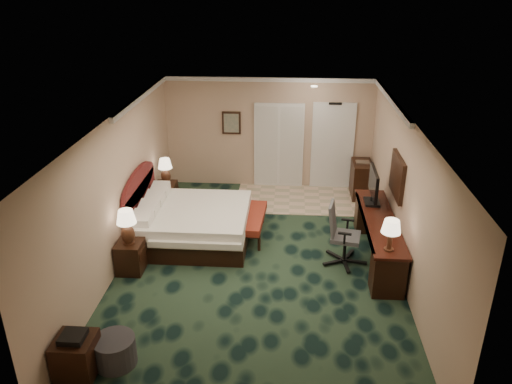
# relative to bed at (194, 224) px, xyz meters

# --- Properties ---
(floor) EXTENTS (5.00, 7.50, 0.00)m
(floor) POSITION_rel_bed_xyz_m (1.33, -0.81, -0.34)
(floor) COLOR black
(floor) RESTS_ON ground
(ceiling) EXTENTS (5.00, 7.50, 0.00)m
(ceiling) POSITION_rel_bed_xyz_m (1.33, -0.81, 2.36)
(ceiling) COLOR silver
(ceiling) RESTS_ON wall_back
(wall_back) EXTENTS (5.00, 0.00, 2.70)m
(wall_back) POSITION_rel_bed_xyz_m (1.33, 2.94, 1.01)
(wall_back) COLOR #CAAB8F
(wall_back) RESTS_ON ground
(wall_front) EXTENTS (5.00, 0.00, 2.70)m
(wall_front) POSITION_rel_bed_xyz_m (1.33, -4.56, 1.01)
(wall_front) COLOR #CAAB8F
(wall_front) RESTS_ON ground
(wall_left) EXTENTS (0.00, 7.50, 2.70)m
(wall_left) POSITION_rel_bed_xyz_m (-1.17, -0.81, 1.01)
(wall_left) COLOR #CAAB8F
(wall_left) RESTS_ON ground
(wall_right) EXTENTS (0.00, 7.50, 2.70)m
(wall_right) POSITION_rel_bed_xyz_m (3.83, -0.81, 1.01)
(wall_right) COLOR #CAAB8F
(wall_right) RESTS_ON ground
(crown_molding) EXTENTS (5.00, 7.50, 0.10)m
(crown_molding) POSITION_rel_bed_xyz_m (1.33, -0.81, 2.31)
(crown_molding) COLOR white
(crown_molding) RESTS_ON wall_back
(tile_patch) EXTENTS (3.20, 1.70, 0.01)m
(tile_patch) POSITION_rel_bed_xyz_m (2.23, 2.09, -0.33)
(tile_patch) COLOR tan
(tile_patch) RESTS_ON ground
(headboard) EXTENTS (0.12, 2.00, 1.40)m
(headboard) POSITION_rel_bed_xyz_m (-1.11, 0.19, 0.36)
(headboard) COLOR #4F161F
(headboard) RESTS_ON ground
(entry_door) EXTENTS (1.02, 0.06, 2.18)m
(entry_door) POSITION_rel_bed_xyz_m (2.88, 2.91, 0.71)
(entry_door) COLOR white
(entry_door) RESTS_ON ground
(closet_doors) EXTENTS (1.20, 0.06, 2.10)m
(closet_doors) POSITION_rel_bed_xyz_m (1.58, 2.90, 0.71)
(closet_doors) COLOR #BBBAB2
(closet_doors) RESTS_ON ground
(wall_art) EXTENTS (0.45, 0.06, 0.55)m
(wall_art) POSITION_rel_bed_xyz_m (0.43, 2.90, 1.26)
(wall_art) COLOR #556A62
(wall_art) RESTS_ON wall_back
(wall_mirror) EXTENTS (0.05, 0.95, 0.75)m
(wall_mirror) POSITION_rel_bed_xyz_m (3.79, -0.21, 1.21)
(wall_mirror) COLOR white
(wall_mirror) RESTS_ON wall_right
(bed) EXTENTS (2.14, 1.98, 0.68)m
(bed) POSITION_rel_bed_xyz_m (0.00, 0.00, 0.00)
(bed) COLOR white
(bed) RESTS_ON ground
(nightstand_near) EXTENTS (0.46, 0.52, 0.57)m
(nightstand_near) POSITION_rel_bed_xyz_m (-0.92, -1.20, -0.05)
(nightstand_near) COLOR black
(nightstand_near) RESTS_ON ground
(nightstand_far) EXTENTS (0.46, 0.53, 0.57)m
(nightstand_far) POSITION_rel_bed_xyz_m (-0.92, 1.46, -0.05)
(nightstand_far) COLOR black
(nightstand_far) RESTS_ON ground
(lamp_near) EXTENTS (0.37, 0.37, 0.64)m
(lamp_near) POSITION_rel_bed_xyz_m (-0.91, -1.24, 0.55)
(lamp_near) COLOR black
(lamp_near) RESTS_ON nightstand_near
(lamp_far) EXTENTS (0.36, 0.36, 0.58)m
(lamp_far) POSITION_rel_bed_xyz_m (-0.90, 1.50, 0.53)
(lamp_far) COLOR black
(lamp_far) RESTS_ON nightstand_far
(bed_bench) EXTENTS (0.56, 1.41, 0.47)m
(bed_bench) POSITION_rel_bed_xyz_m (1.12, 0.25, -0.10)
(bed_bench) COLOR maroon
(bed_bench) RESTS_ON ground
(ottoman) EXTENTS (0.58, 0.58, 0.41)m
(ottoman) POSITION_rel_bed_xyz_m (-0.44, -3.51, -0.14)
(ottoman) COLOR #333335
(ottoman) RESTS_ON ground
(side_table) EXTENTS (0.51, 0.51, 0.56)m
(side_table) POSITION_rel_bed_xyz_m (-0.88, -3.72, -0.06)
(side_table) COLOR black
(side_table) RESTS_ON ground
(desk) EXTENTS (0.59, 2.74, 0.79)m
(desk) POSITION_rel_bed_xyz_m (3.52, -0.44, 0.06)
(desk) COLOR black
(desk) RESTS_ON ground
(tv) EXTENTS (0.09, 0.89, 0.69)m
(tv) POSITION_rel_bed_xyz_m (3.47, 0.26, 0.80)
(tv) COLOR black
(tv) RESTS_ON desk
(desk_lamp) EXTENTS (0.34, 0.34, 0.55)m
(desk_lamp) POSITION_rel_bed_xyz_m (3.49, -1.54, 0.73)
(desk_lamp) COLOR black
(desk_lamp) RESTS_ON desk
(desk_chair) EXTENTS (0.79, 0.75, 1.16)m
(desk_chair) POSITION_rel_bed_xyz_m (2.90, -0.67, 0.24)
(desk_chair) COLOR #4C4C4E
(desk_chair) RESTS_ON ground
(minibar) EXTENTS (0.45, 0.80, 0.85)m
(minibar) POSITION_rel_bed_xyz_m (3.56, 2.39, 0.09)
(minibar) COLOR black
(minibar) RESTS_ON ground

